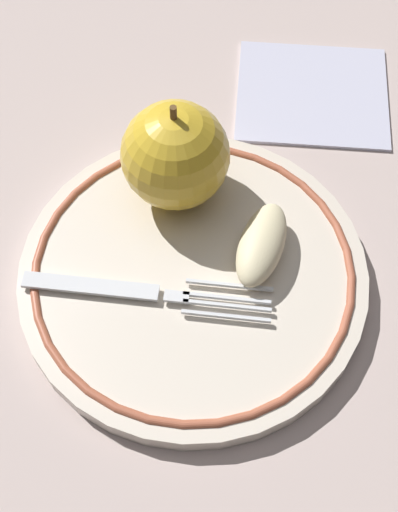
{
  "coord_description": "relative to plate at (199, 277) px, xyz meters",
  "views": [
    {
      "loc": [
        0.21,
        0.11,
        0.45
      ],
      "look_at": [
        -0.01,
        0.0,
        0.04
      ],
      "focal_mm": 50.0,
      "sensor_mm": 36.0,
      "label": 1
    }
  ],
  "objects": [
    {
      "name": "apple_slice_front",
      "position": [
        -0.03,
        0.03,
        0.02
      ],
      "size": [
        0.07,
        0.04,
        0.02
      ],
      "primitive_type": "ellipsoid",
      "rotation": [
        0.0,
        0.0,
        0.12
      ],
      "color": "beige",
      "rests_on": "plate"
    },
    {
      "name": "plate",
      "position": [
        0.0,
        0.0,
        0.0
      ],
      "size": [
        0.25,
        0.25,
        0.02
      ],
      "color": "beige",
      "rests_on": "ground_plane"
    },
    {
      "name": "napkin_folded",
      "position": [
        -0.21,
        0.01,
        -0.01
      ],
      "size": [
        0.15,
        0.16,
        0.01
      ],
      "primitive_type": "cube",
      "rotation": [
        0.0,
        0.0,
        0.36
      ],
      "color": "#B6B6CD",
      "rests_on": "ground_plane"
    },
    {
      "name": "fork",
      "position": [
        0.03,
        -0.03,
        0.01
      ],
      "size": [
        0.07,
        0.17,
        0.0
      ],
      "rotation": [
        0.0,
        0.0,
        1.9
      ],
      "color": "silver",
      "rests_on": "plate"
    },
    {
      "name": "apple_red_whole",
      "position": [
        -0.06,
        -0.05,
        0.05
      ],
      "size": [
        0.08,
        0.08,
        0.09
      ],
      "color": "gold",
      "rests_on": "plate"
    },
    {
      "name": "ground_plane",
      "position": [
        0.01,
        -0.0,
        -0.01
      ],
      "size": [
        2.0,
        2.0,
        0.0
      ],
      "primitive_type": "plane",
      "color": "#B7A39D"
    }
  ]
}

